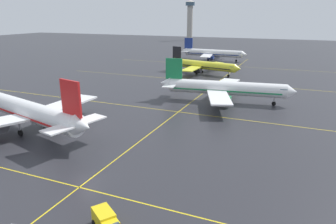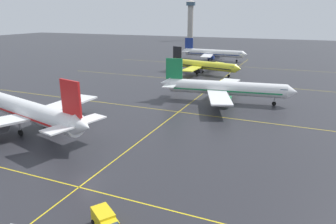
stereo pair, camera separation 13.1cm
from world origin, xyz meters
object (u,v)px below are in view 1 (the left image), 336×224
object	(u,v)px
airliner_third_row	(202,65)
service_truck_red_van	(106,220)
airliner_front_gate	(27,111)
airliner_second_row	(224,88)
airliner_far_left_stand	(212,53)
control_tower	(190,17)

from	to	relation	value
airliner_third_row	service_truck_red_van	size ratio (longest dim) A/B	7.40
airliner_front_gate	airliner_second_row	bearing A→B (deg)	49.25
airliner_front_gate	airliner_far_left_stand	xyz separation A→B (m)	(7.58, 116.87, -0.47)
service_truck_red_van	airliner_third_row	bearing A→B (deg)	100.78
airliner_second_row	control_tower	xyz separation A→B (m)	(-80.62, 203.25, 16.98)
service_truck_red_van	control_tower	distance (m)	274.46
airliner_third_row	service_truck_red_van	distance (m)	99.40
airliner_front_gate	airliner_third_row	xyz separation A→B (m)	(14.18, 76.97, -0.77)
airliner_second_row	airliner_far_left_stand	world-z (taller)	airliner_second_row
airliner_far_left_stand	service_truck_red_van	bearing A→B (deg)	-79.62
airliner_front_gate	control_tower	size ratio (longest dim) A/B	1.11
airliner_third_row	service_truck_red_van	xyz separation A→B (m)	(18.59, -97.62, -2.33)
airliner_far_left_stand	airliner_second_row	bearing A→B (deg)	-72.63
airliner_far_left_stand	control_tower	xyz separation A→B (m)	(-55.81, 123.97, 17.12)
airliner_front_gate	service_truck_red_van	distance (m)	38.85
airliner_far_left_stand	control_tower	size ratio (longest dim) A/B	1.00
control_tower	service_truck_red_van	bearing A→B (deg)	-72.79
control_tower	airliner_second_row	bearing A→B (deg)	-68.36
airliner_front_gate	airliner_third_row	distance (m)	78.26
airliner_front_gate	control_tower	bearing A→B (deg)	101.32
service_truck_red_van	control_tower	xyz separation A→B (m)	(-81.00, 261.49, 19.76)
airliner_third_row	airliner_far_left_stand	world-z (taller)	airliner_far_left_stand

